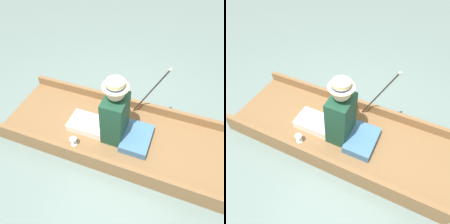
# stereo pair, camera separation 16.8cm
# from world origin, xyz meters

# --- Properties ---
(ground_plane) EXTENTS (16.00, 16.00, 0.00)m
(ground_plane) POSITION_xyz_m (0.00, 0.00, 0.00)
(ground_plane) COLOR slate
(punt_boat) EXTENTS (1.13, 3.03, 0.28)m
(punt_boat) POSITION_xyz_m (0.00, 0.00, 0.09)
(punt_boat) COLOR brown
(punt_boat) RESTS_ON ground_plane
(seat_cushion) EXTENTS (0.50, 0.35, 0.11)m
(seat_cushion) POSITION_xyz_m (-0.05, -0.34, 0.20)
(seat_cushion) COLOR teal
(seat_cushion) RESTS_ON punt_boat
(seated_person) EXTENTS (0.37, 0.80, 0.93)m
(seated_person) POSITION_xyz_m (-0.06, 0.04, 0.50)
(seated_person) COLOR white
(seated_person) RESTS_ON punt_boat
(teddy_bear) EXTENTS (0.28, 0.16, 0.40)m
(teddy_bear) POSITION_xyz_m (0.30, 0.00, 0.33)
(teddy_bear) COLOR #9E754C
(teddy_bear) RESTS_ON punt_boat
(wine_glass) EXTENTS (0.09, 0.09, 0.11)m
(wine_glass) POSITION_xyz_m (-0.39, 0.41, 0.23)
(wine_glass) COLOR silver
(wine_glass) RESTS_ON punt_boat
(walking_cane) EXTENTS (0.04, 0.42, 0.87)m
(walking_cane) POSITION_xyz_m (0.46, -0.38, 0.65)
(walking_cane) COLOR #2D2823
(walking_cane) RESTS_ON punt_boat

